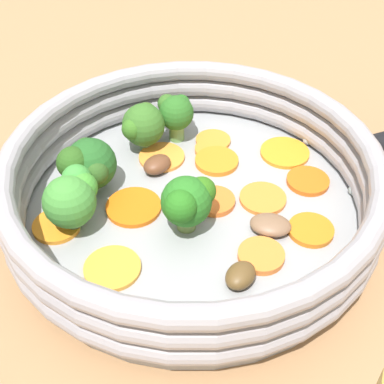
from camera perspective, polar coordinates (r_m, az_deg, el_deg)
ground_plane at (r=0.48m, az=0.00°, el=-2.66°), size 4.00×4.00×0.00m
skillet at (r=0.47m, az=0.00°, el=-2.03°), size 0.30×0.30×0.01m
skillet_rim_wall at (r=0.45m, az=0.00°, el=1.29°), size 0.32×0.32×0.06m
skillet_rivet_left at (r=0.49m, az=16.92°, el=-0.01°), size 0.01×0.01×0.01m
skillet_rivet_right at (r=0.54m, az=12.20°, el=5.38°), size 0.01×0.01×0.01m
carrot_slice_0 at (r=0.53m, az=2.26°, el=5.49°), size 0.05×0.05×0.00m
carrot_slice_1 at (r=0.45m, az=12.56°, el=-3.97°), size 0.05×0.05×0.00m
carrot_slice_2 at (r=0.42m, az=-8.50°, el=-8.03°), size 0.04×0.04×0.00m
carrot_slice_3 at (r=0.47m, az=2.34°, el=-0.57°), size 0.05×0.05×0.01m
carrot_slice_4 at (r=0.51m, az=-3.24°, el=3.75°), size 0.06×0.06×0.00m
carrot_slice_5 at (r=0.52m, az=2.02°, el=4.53°), size 0.04×0.04×0.00m
carrot_slice_6 at (r=0.51m, az=2.65°, el=3.32°), size 0.04×0.04×0.00m
carrot_slice_7 at (r=0.42m, az=7.39°, el=-6.73°), size 0.05×0.05×0.01m
carrot_slice_8 at (r=0.47m, az=7.67°, el=-1.04°), size 0.05×0.05×0.00m
carrot_slice_9 at (r=0.46m, az=-14.22°, el=-3.50°), size 0.05×0.05×0.00m
carrot_slice_10 at (r=0.47m, az=-6.25°, el=-1.25°), size 0.06×0.06×0.00m
carrot_slice_11 at (r=0.50m, az=12.25°, el=1.16°), size 0.05×0.05×0.00m
carrot_slice_12 at (r=0.53m, az=9.86°, el=4.16°), size 0.06×0.06×0.00m
broccoli_floret_0 at (r=0.42m, az=-0.57°, el=-1.12°), size 0.05×0.05×0.05m
broccoli_floret_1 at (r=0.52m, az=-1.77°, el=8.49°), size 0.03×0.04×0.05m
broccoli_floret_2 at (r=0.44m, az=-12.64°, el=-0.56°), size 0.04×0.05×0.05m
broccoli_floret_3 at (r=0.51m, az=-5.27°, el=7.21°), size 0.04×0.05×0.05m
broccoli_floret_4 at (r=0.47m, az=-11.04°, el=3.01°), size 0.05×0.05×0.05m
mushroom_piece_0 at (r=0.50m, az=-3.74°, el=2.94°), size 0.04×0.03×0.01m
mushroom_piece_1 at (r=0.40m, az=5.19°, el=-8.85°), size 0.03×0.03×0.01m
mushroom_piece_2 at (r=0.44m, az=8.37°, el=-3.49°), size 0.04×0.03×0.01m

